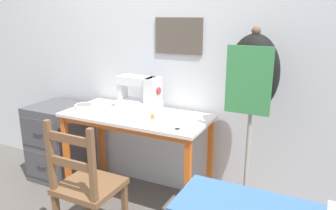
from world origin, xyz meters
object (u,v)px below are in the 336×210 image
(sewing_machine, at_px, (141,95))
(dress_form, at_px, (252,85))
(fabric_bowl, at_px, (85,107))
(wooden_chair, at_px, (87,186))
(thread_spool_near_machine, at_px, (153,116))
(filing_cabinet, at_px, (59,142))
(scissors, at_px, (182,130))

(sewing_machine, distance_m, dress_form, 0.93)
(fabric_bowl, distance_m, wooden_chair, 0.75)
(thread_spool_near_machine, height_order, filing_cabinet, thread_spool_near_machine)
(scissors, bearing_deg, dress_form, 27.64)
(sewing_machine, height_order, thread_spool_near_machine, sewing_machine)
(fabric_bowl, height_order, scissors, fabric_bowl)
(fabric_bowl, distance_m, dress_form, 1.38)
(scissors, distance_m, filing_cabinet, 1.46)
(fabric_bowl, height_order, thread_spool_near_machine, fabric_bowl)
(dress_form, bearing_deg, wooden_chair, -145.67)
(thread_spool_near_machine, relative_size, dress_form, 0.03)
(sewing_machine, distance_m, scissors, 0.59)
(wooden_chair, distance_m, dress_form, 1.31)
(thread_spool_near_machine, xyz_separation_m, dress_form, (0.71, 0.09, 0.29))
(fabric_bowl, bearing_deg, filing_cabinet, 165.12)
(dress_form, bearing_deg, scissors, -152.36)
(wooden_chair, relative_size, filing_cabinet, 1.26)
(fabric_bowl, distance_m, scissors, 0.93)
(sewing_machine, bearing_deg, filing_cabinet, -174.77)
(scissors, bearing_deg, wooden_chair, -140.94)
(scissors, xyz_separation_m, thread_spool_near_machine, (-0.30, 0.12, 0.02))
(fabric_bowl, relative_size, dress_form, 0.11)
(fabric_bowl, relative_size, wooden_chair, 0.18)
(sewing_machine, height_order, filing_cabinet, sewing_machine)
(scissors, xyz_separation_m, dress_form, (0.41, 0.22, 0.31))
(sewing_machine, relative_size, fabric_bowl, 2.24)
(sewing_machine, relative_size, dress_form, 0.25)
(filing_cabinet, height_order, dress_form, dress_form)
(fabric_bowl, xyz_separation_m, scissors, (0.93, -0.09, -0.02))
(fabric_bowl, distance_m, thread_spool_near_machine, 0.63)
(wooden_chair, xyz_separation_m, filing_cabinet, (-0.87, 0.63, -0.06))
(thread_spool_near_machine, relative_size, filing_cabinet, 0.06)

